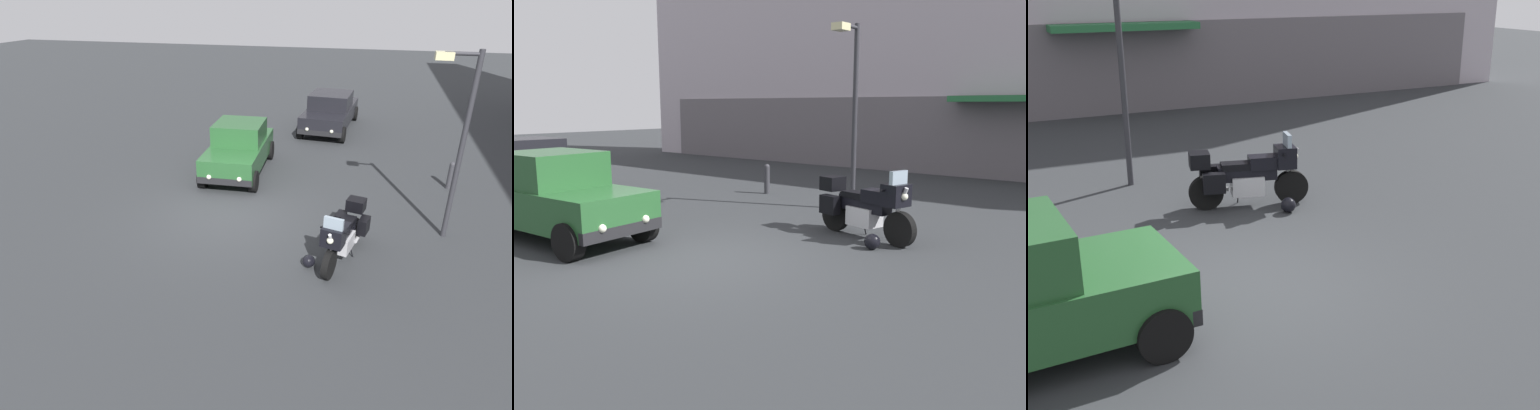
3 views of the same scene
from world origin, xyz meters
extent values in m
plane|color=#2D3033|center=(0.00, 0.00, 0.00)|extent=(80.00, 80.00, 0.00)
cube|color=#625C62|center=(0.00, 13.07, 1.40)|extent=(30.07, 0.12, 2.80)
cube|color=#236638|center=(1.57, 12.64, 2.70)|extent=(4.40, 1.10, 0.20)
cylinder|color=black|center=(2.23, 2.92, 0.32)|extent=(0.66, 0.28, 0.64)
cylinder|color=black|center=(0.65, 3.29, 0.32)|extent=(0.66, 0.28, 0.64)
cylinder|color=#B7B7BC|center=(2.21, 2.93, 0.75)|extent=(0.33, 0.14, 0.68)
cube|color=#B7B7BC|center=(1.40, 3.12, 0.42)|extent=(0.68, 0.53, 0.36)
cube|color=black|center=(1.40, 3.12, 0.66)|extent=(1.13, 0.52, 0.28)
cube|color=black|center=(1.70, 3.05, 0.84)|extent=(0.58, 0.45, 0.24)
cube|color=black|center=(1.21, 3.16, 0.80)|extent=(0.61, 0.42, 0.12)
cube|color=black|center=(2.11, 2.95, 0.92)|extent=(0.45, 0.51, 0.40)
cube|color=#8C9EAD|center=(2.15, 2.94, 1.22)|extent=(0.17, 0.41, 0.28)
sphere|color=#EAEACC|center=(2.29, 2.91, 0.92)|extent=(0.14, 0.14, 0.14)
cylinder|color=black|center=(2.04, 2.97, 1.02)|extent=(0.18, 0.61, 0.04)
cylinder|color=#B7B7BC|center=(0.87, 3.45, 0.30)|extent=(0.56, 0.21, 0.09)
cube|color=black|center=(0.84, 3.54, 0.58)|extent=(0.44, 0.29, 0.36)
cube|color=black|center=(0.71, 2.99, 0.58)|extent=(0.44, 0.29, 0.36)
cube|color=black|center=(0.56, 3.32, 0.95)|extent=(0.44, 0.47, 0.28)
cylinder|color=black|center=(1.30, 3.33, 0.15)|extent=(0.05, 0.13, 0.29)
sphere|color=black|center=(1.94, 2.47, 0.14)|extent=(0.28, 0.28, 0.28)
cube|color=#235128|center=(-3.01, -0.59, 0.66)|extent=(3.90, 1.88, 0.68)
cube|color=#235128|center=(-3.16, -0.60, 1.32)|extent=(1.69, 1.61, 0.64)
cube|color=#8C9EAD|center=(-2.41, -0.56, 1.32)|extent=(0.15, 1.40, 0.54)
cube|color=#8C9EAD|center=(-3.91, -0.65, 1.32)|extent=(0.15, 1.40, 0.51)
cube|color=black|center=(-1.16, -0.48, 0.42)|extent=(0.22, 1.64, 0.20)
cylinder|color=black|center=(-1.61, 0.28, 0.32)|extent=(0.65, 0.26, 0.64)
cylinder|color=black|center=(-1.51, -1.28, 0.32)|extent=(0.65, 0.26, 0.64)
cylinder|color=black|center=(-4.50, 0.09, 0.32)|extent=(0.65, 0.26, 0.64)
sphere|color=silver|center=(-1.14, -0.02, 0.54)|extent=(0.14, 0.14, 0.14)
sphere|color=silver|center=(-1.08, -0.92, 0.54)|extent=(0.14, 0.14, 0.14)
cube|color=black|center=(-8.90, 1.72, 0.64)|extent=(4.62, 2.10, 0.64)
cube|color=black|center=(-8.85, 1.72, 1.26)|extent=(2.02, 1.76, 0.60)
cube|color=#8C9EAD|center=(-7.96, 1.65, 1.26)|extent=(0.17, 1.50, 0.51)
cube|color=black|center=(-6.71, 1.55, 0.42)|extent=(0.25, 1.76, 0.20)
cylinder|color=black|center=(-7.04, 2.42, 0.32)|extent=(0.65, 0.27, 0.64)
cylinder|color=black|center=(-7.17, 0.75, 0.32)|extent=(0.65, 0.27, 0.64)
cylinder|color=black|center=(-10.63, 2.70, 0.32)|extent=(0.65, 0.27, 0.64)
sphere|color=silver|center=(-6.62, 2.03, 0.54)|extent=(0.14, 0.14, 0.14)
sphere|color=silver|center=(-6.70, 1.07, 0.54)|extent=(0.14, 0.14, 0.14)
cylinder|color=#2D2D33|center=(-0.23, 5.44, 2.16)|extent=(0.12, 0.12, 4.33)
cylinder|color=#2D2D33|center=(-0.23, 5.09, 4.23)|extent=(0.08, 0.70, 0.08)
cube|color=beige|center=(-0.23, 4.74, 4.18)|extent=(0.28, 0.36, 0.16)
cylinder|color=#333338|center=(-3.33, 5.93, 0.38)|extent=(0.16, 0.16, 0.77)
sphere|color=#333338|center=(-3.33, 5.93, 0.77)|extent=(0.16, 0.16, 0.16)
camera|label=1|loc=(9.87, 3.39, 5.34)|focal=30.55mm
camera|label=2|loc=(6.28, -5.65, 2.49)|focal=37.39mm
camera|label=3|loc=(-3.15, -7.58, 4.06)|focal=45.73mm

